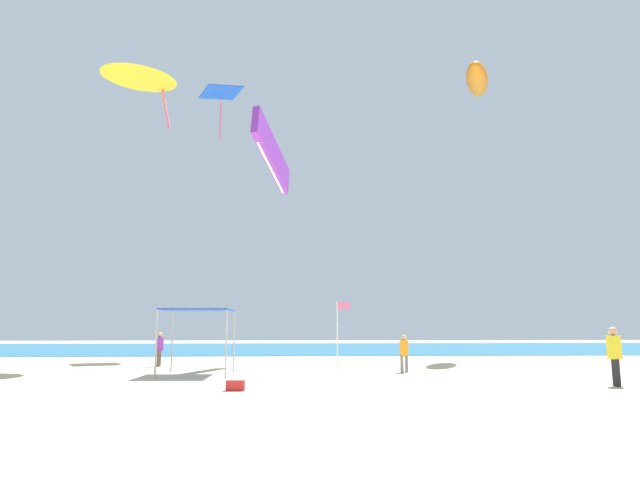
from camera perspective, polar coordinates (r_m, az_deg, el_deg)
ground at (r=19.34m, az=6.06°, el=-14.76°), size 110.00×110.00×0.10m
ocean_strip at (r=49.11m, az=0.71°, el=-11.11°), size 110.00×25.97×0.03m
canopy_tent at (r=23.14m, az=-12.46°, el=-7.40°), size 2.71×2.79×2.62m
person_near_tent at (r=24.00m, az=8.69°, el=-11.22°), size 0.37×0.37×1.57m
person_leftmost at (r=20.84m, az=28.18°, el=-10.12°), size 0.45×0.50×1.91m
person_central at (r=28.25m, az=-16.29°, el=-10.52°), size 0.39×0.44×1.63m
banner_flag at (r=24.74m, az=1.98°, el=-9.07°), size 0.61×0.06×3.02m
cooler_box at (r=17.51m, az=-8.74°, el=-14.59°), size 0.57×0.37×0.35m
kite_delta_yellow at (r=32.25m, az=-18.15°, el=16.18°), size 5.61×5.61×3.30m
kite_inflatable_orange at (r=40.37m, az=15.95°, el=15.70°), size 3.36×5.10×1.92m
kite_diamond_blue at (r=39.95m, az=-10.21°, el=14.58°), size 3.31×3.32×3.60m
kite_parafoil_purple at (r=29.35m, az=-5.03°, el=8.87°), size 1.83×5.55×3.43m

